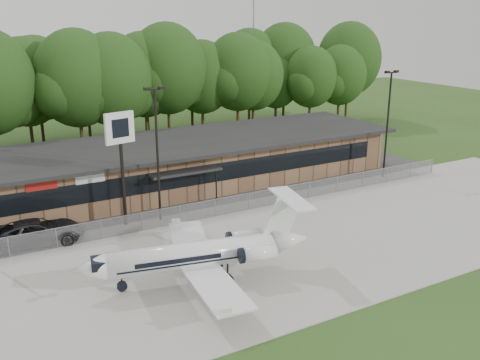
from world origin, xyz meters
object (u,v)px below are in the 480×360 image
terminal (181,162)px  suv (37,232)px  pole_sign (120,140)px  business_jet (202,255)px

terminal → suv: 15.89m
terminal → pole_sign: pole_sign is taller
suv → pole_sign: 8.52m
terminal → business_jet: size_ratio=2.91×
suv → business_jet: bearing=-139.7°
terminal → business_jet: 18.97m
terminal → pole_sign: (-7.64, -7.14, 4.39)m
business_jet → pole_sign: size_ratio=1.64×
terminal → business_jet: bearing=-109.8°
terminal → pole_sign: bearing=-136.9°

